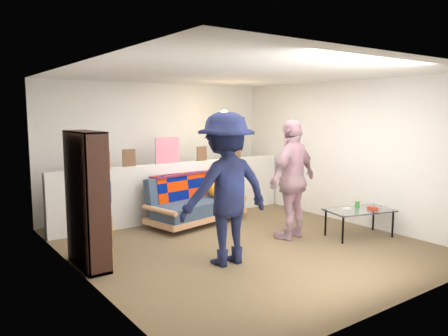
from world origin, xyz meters
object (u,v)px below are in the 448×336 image
at_px(bookshelf, 87,204).
at_px(futon_sofa, 195,203).
at_px(floor_lamp, 228,141).
at_px(coffee_table, 360,211).
at_px(person_right, 293,179).
at_px(person_left, 226,189).

bearing_deg(bookshelf, futon_sofa, 25.57).
bearing_deg(futon_sofa, floor_lamp, 8.86).
distance_m(coffee_table, person_right, 1.15).
height_order(futon_sofa, bookshelf, bookshelf).
distance_m(bookshelf, floor_lamp, 3.25).
distance_m(futon_sofa, floor_lamp, 1.29).
relative_size(futon_sofa, person_left, 0.98).
bearing_deg(floor_lamp, futon_sofa, -171.14).
xyz_separation_m(bookshelf, person_left, (1.43, -0.87, 0.17)).
distance_m(bookshelf, coffee_table, 3.93).
height_order(coffee_table, floor_lamp, floor_lamp).
bearing_deg(person_left, floor_lamp, -124.10).
xyz_separation_m(floor_lamp, person_left, (-1.54, -2.04, -0.42)).
bearing_deg(bookshelf, floor_lamp, 21.46).
distance_m(futon_sofa, person_left, 2.14).
bearing_deg(coffee_table, person_right, 148.04).
xyz_separation_m(coffee_table, floor_lamp, (-0.78, 2.28, 0.97)).
distance_m(floor_lamp, person_left, 2.59).
relative_size(person_left, person_right, 1.06).
height_order(futon_sofa, person_left, person_left).
bearing_deg(person_right, bookshelf, -23.04).
bearing_deg(person_right, floor_lamp, -105.11).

